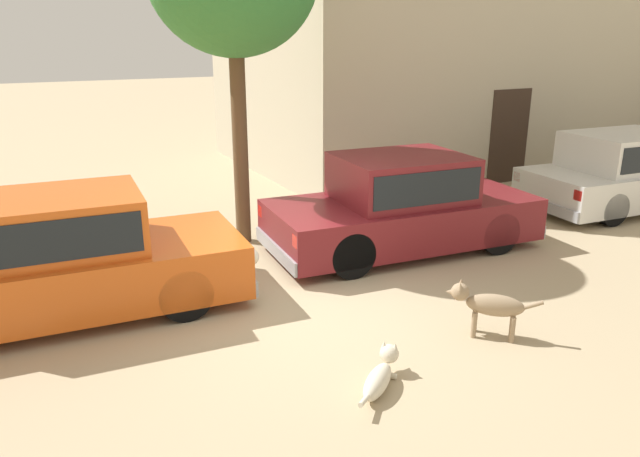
# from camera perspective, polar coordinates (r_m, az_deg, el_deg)

# --- Properties ---
(ground_plane) EXTENTS (80.00, 80.00, 0.00)m
(ground_plane) POSITION_cam_1_polar(r_m,az_deg,el_deg) (7.73, -2.29, -7.24)
(ground_plane) COLOR tan
(parked_sedan_nearest) EXTENTS (4.47, 1.99, 1.50)m
(parked_sedan_nearest) POSITION_cam_1_polar(r_m,az_deg,el_deg) (7.89, -23.08, -2.45)
(parked_sedan_nearest) COLOR #D15619
(parked_sedan_nearest) RESTS_ON ground_plane
(parked_sedan_second) EXTENTS (4.45, 2.11, 1.50)m
(parked_sedan_second) POSITION_cam_1_polar(r_m,az_deg,el_deg) (9.56, 7.71, 2.32)
(parked_sedan_second) COLOR maroon
(parked_sedan_second) RESTS_ON ground_plane
(parked_sedan_third) EXTENTS (4.50, 2.07, 1.47)m
(parked_sedan_third) POSITION_cam_1_polar(r_m,az_deg,el_deg) (13.21, 27.02, 4.89)
(parked_sedan_third) COLOR silver
(parked_sedan_third) RESTS_ON ground_plane
(apartment_block) EXTENTS (13.47, 6.68, 7.10)m
(apartment_block) POSITION_cam_1_polar(r_m,az_deg,el_deg) (18.05, 15.33, 18.26)
(apartment_block) COLOR #BCB299
(apartment_block) RESTS_ON ground_plane
(stray_dog_spotted) EXTENTS (0.84, 0.72, 0.34)m
(stray_dog_spotted) POSITION_cam_1_polar(r_m,az_deg,el_deg) (6.06, 5.72, -13.52)
(stray_dog_spotted) COLOR beige
(stray_dog_spotted) RESTS_ON ground_plane
(stray_dog_tan) EXTENTS (0.82, 0.80, 0.64)m
(stray_dog_tan) POSITION_cam_1_polar(r_m,az_deg,el_deg) (7.08, 15.48, -6.85)
(stray_dog_tan) COLOR #997F60
(stray_dog_tan) RESTS_ON ground_plane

